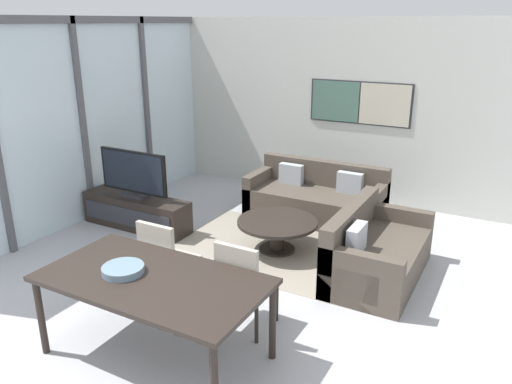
{
  "coord_description": "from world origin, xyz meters",
  "views": [
    {
      "loc": [
        2.58,
        -2.17,
        2.74
      ],
      "look_at": [
        0.08,
        2.38,
        0.95
      ],
      "focal_mm": 35.0,
      "sensor_mm": 36.0,
      "label": 1
    }
  ],
  "objects_px": {
    "television": "(134,174)",
    "sofa_side": "(372,254)",
    "coffee_table": "(277,228)",
    "sofa_main": "(317,199)",
    "fruit_bowl": "(123,269)",
    "dining_chair_left": "(165,258)",
    "dining_chair_centre": "(243,282)",
    "dining_table": "(153,285)",
    "tv_console": "(137,212)"
  },
  "relations": [
    {
      "from": "television",
      "to": "sofa_side",
      "type": "bearing_deg",
      "value": 3.45
    },
    {
      "from": "television",
      "to": "sofa_side",
      "type": "height_order",
      "value": "television"
    },
    {
      "from": "sofa_side",
      "to": "coffee_table",
      "type": "bearing_deg",
      "value": 86.25
    },
    {
      "from": "sofa_main",
      "to": "fruit_bowl",
      "type": "height_order",
      "value": "fruit_bowl"
    },
    {
      "from": "coffee_table",
      "to": "fruit_bowl",
      "type": "bearing_deg",
      "value": -95.58
    },
    {
      "from": "television",
      "to": "sofa_main",
      "type": "bearing_deg",
      "value": 37.44
    },
    {
      "from": "dining_chair_left",
      "to": "dining_chair_centre",
      "type": "distance_m",
      "value": 0.92
    },
    {
      "from": "television",
      "to": "coffee_table",
      "type": "bearing_deg",
      "value": 7.74
    },
    {
      "from": "sofa_side",
      "to": "sofa_main",
      "type": "bearing_deg",
      "value": 41.95
    },
    {
      "from": "television",
      "to": "dining_table",
      "type": "relative_size",
      "value": 0.58
    },
    {
      "from": "sofa_main",
      "to": "coffee_table",
      "type": "bearing_deg",
      "value": -90.0
    },
    {
      "from": "dining_chair_left",
      "to": "dining_chair_centre",
      "type": "xyz_separation_m",
      "value": [
        0.92,
        -0.04,
        0.0
      ]
    },
    {
      "from": "coffee_table",
      "to": "dining_chair_centre",
      "type": "bearing_deg",
      "value": -73.71
    },
    {
      "from": "coffee_table",
      "to": "fruit_bowl",
      "type": "height_order",
      "value": "fruit_bowl"
    },
    {
      "from": "coffee_table",
      "to": "fruit_bowl",
      "type": "relative_size",
      "value": 2.86
    },
    {
      "from": "sofa_main",
      "to": "dining_chair_left",
      "type": "bearing_deg",
      "value": -98.41
    },
    {
      "from": "television",
      "to": "dining_table",
      "type": "height_order",
      "value": "television"
    },
    {
      "from": "tv_console",
      "to": "coffee_table",
      "type": "bearing_deg",
      "value": 7.76
    },
    {
      "from": "coffee_table",
      "to": "dining_chair_left",
      "type": "distance_m",
      "value": 1.71
    },
    {
      "from": "sofa_side",
      "to": "dining_chair_centre",
      "type": "relative_size",
      "value": 1.75
    },
    {
      "from": "tv_console",
      "to": "dining_chair_left",
      "type": "relative_size",
      "value": 1.78
    },
    {
      "from": "television",
      "to": "dining_table",
      "type": "bearing_deg",
      "value": -45.18
    },
    {
      "from": "sofa_side",
      "to": "fruit_bowl",
      "type": "bearing_deg",
      "value": 147.92
    },
    {
      "from": "dining_chair_centre",
      "to": "fruit_bowl",
      "type": "xyz_separation_m",
      "value": [
        -0.73,
        -0.73,
        0.28
      ]
    },
    {
      "from": "sofa_main",
      "to": "dining_chair_left",
      "type": "relative_size",
      "value": 2.14
    },
    {
      "from": "dining_chair_left",
      "to": "fruit_bowl",
      "type": "bearing_deg",
      "value": -75.71
    },
    {
      "from": "tv_console",
      "to": "sofa_side",
      "type": "distance_m",
      "value": 3.27
    },
    {
      "from": "television",
      "to": "dining_chair_centre",
      "type": "xyz_separation_m",
      "value": [
        2.53,
        -1.4,
        -0.27
      ]
    },
    {
      "from": "tv_console",
      "to": "dining_table",
      "type": "bearing_deg",
      "value": -45.17
    },
    {
      "from": "dining_chair_left",
      "to": "television",
      "type": "bearing_deg",
      "value": 139.66
    },
    {
      "from": "sofa_main",
      "to": "fruit_bowl",
      "type": "xyz_separation_m",
      "value": [
        -0.24,
        -3.7,
        0.51
      ]
    },
    {
      "from": "dining_table",
      "to": "fruit_bowl",
      "type": "distance_m",
      "value": 0.29
    },
    {
      "from": "fruit_bowl",
      "to": "dining_table",
      "type": "bearing_deg",
      "value": 11.65
    },
    {
      "from": "coffee_table",
      "to": "dining_table",
      "type": "bearing_deg",
      "value": -89.29
    },
    {
      "from": "sofa_main",
      "to": "dining_chair_centre",
      "type": "height_order",
      "value": "dining_chair_centre"
    },
    {
      "from": "sofa_side",
      "to": "dining_chair_centre",
      "type": "height_order",
      "value": "dining_chair_centre"
    },
    {
      "from": "sofa_side",
      "to": "coffee_table",
      "type": "relative_size",
      "value": 1.59
    },
    {
      "from": "coffee_table",
      "to": "dining_chair_centre",
      "type": "distance_m",
      "value": 1.76
    },
    {
      "from": "television",
      "to": "fruit_bowl",
      "type": "distance_m",
      "value": 2.8
    },
    {
      "from": "fruit_bowl",
      "to": "sofa_side",
      "type": "bearing_deg",
      "value": 57.92
    },
    {
      "from": "tv_console",
      "to": "fruit_bowl",
      "type": "bearing_deg",
      "value": -49.82
    },
    {
      "from": "sofa_main",
      "to": "sofa_side",
      "type": "distance_m",
      "value": 1.84
    },
    {
      "from": "dining_table",
      "to": "dining_chair_centre",
      "type": "distance_m",
      "value": 0.84
    },
    {
      "from": "sofa_main",
      "to": "sofa_side",
      "type": "xyz_separation_m",
      "value": [
        1.23,
        -1.36,
        -0.0
      ]
    },
    {
      "from": "television",
      "to": "sofa_main",
      "type": "height_order",
      "value": "television"
    },
    {
      "from": "sofa_main",
      "to": "dining_chair_centre",
      "type": "xyz_separation_m",
      "value": [
        0.49,
        -2.97,
        0.23
      ]
    },
    {
      "from": "tv_console",
      "to": "television",
      "type": "bearing_deg",
      "value": 90.0
    },
    {
      "from": "tv_console",
      "to": "dining_table",
      "type": "relative_size",
      "value": 0.86
    },
    {
      "from": "sofa_side",
      "to": "dining_table",
      "type": "bearing_deg",
      "value": 152.28
    },
    {
      "from": "sofa_side",
      "to": "tv_console",
      "type": "bearing_deg",
      "value": 93.46
    }
  ]
}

